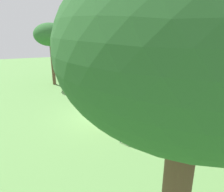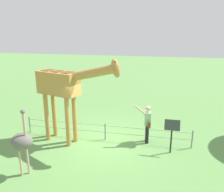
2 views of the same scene
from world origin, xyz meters
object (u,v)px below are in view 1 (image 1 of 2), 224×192
(tree_west, at_px, (192,56))
(tree_east, at_px, (143,34))
(giraffe, at_px, (116,87))
(visitor, at_px, (91,96))
(tree_northeast, at_px, (50,35))
(info_sign, at_px, (96,90))
(ostrich, at_px, (156,104))

(tree_west, bearing_deg, tree_east, -25.96)
(giraffe, xyz_separation_m, visitor, (3.24, 0.65, -1.44))
(tree_northeast, bearing_deg, tree_east, -109.52)
(tree_east, distance_m, info_sign, 7.84)
(giraffe, distance_m, tree_west, 9.26)
(tree_northeast, relative_size, info_sign, 4.49)
(info_sign, bearing_deg, visitor, 144.77)
(ostrich, distance_m, tree_west, 10.14)
(tree_west, height_order, info_sign, tree_west)
(giraffe, xyz_separation_m, tree_west, (-8.51, 2.23, 2.88))
(visitor, relative_size, tree_west, 0.26)
(tree_east, bearing_deg, ostrich, 158.08)
(visitor, distance_m, tree_west, 12.62)
(tree_east, height_order, tree_west, tree_west)
(tree_east, distance_m, tree_northeast, 8.78)
(info_sign, bearing_deg, tree_northeast, 21.40)
(ostrich, bearing_deg, tree_northeast, 23.86)
(visitor, relative_size, info_sign, 1.26)
(giraffe, xyz_separation_m, info_sign, (4.18, -0.01, -1.39))
(giraffe, relative_size, visitor, 2.17)
(tree_east, bearing_deg, tree_northeast, 70.48)
(visitor, relative_size, ostrich, 0.74)
(giraffe, bearing_deg, tree_west, 165.30)
(ostrich, bearing_deg, visitor, 39.55)
(visitor, xyz_separation_m, tree_east, (4.58, -6.37, 4.03))
(tree_west, bearing_deg, tree_northeast, 0.97)
(visitor, height_order, tree_west, tree_west)
(tree_northeast, relative_size, tree_west, 0.91)
(tree_northeast, xyz_separation_m, tree_west, (-19.26, -0.33, 0.43))
(giraffe, distance_m, tree_east, 10.02)
(giraffe, bearing_deg, ostrich, -100.57)
(tree_northeast, distance_m, tree_west, 19.27)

